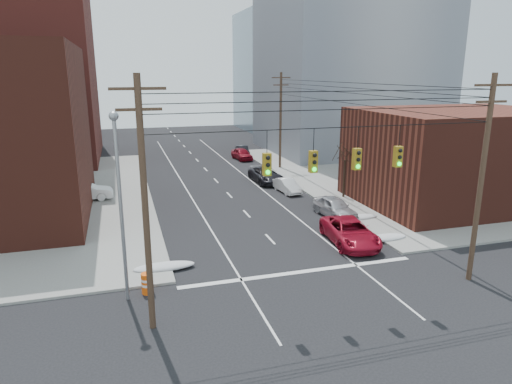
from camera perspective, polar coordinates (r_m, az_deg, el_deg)
ground at (r=21.30m, az=12.46°, el=-16.78°), size 160.00×160.00×0.00m
sidewalk_ne at (r=57.08m, az=23.29°, el=2.51°), size 40.00×40.00×0.15m
building_brick_far at (r=91.37m, az=-27.60°, el=9.99°), size 22.00×18.00×12.00m
building_office at (r=67.40m, az=11.46°, el=15.76°), size 22.00×20.00×25.00m
building_glass at (r=91.92m, az=4.75°, el=14.72°), size 20.00×18.00×22.00m
building_storefront at (r=42.39m, az=23.80°, el=3.98°), size 16.00×12.00×8.00m
utility_pole_left at (r=19.42m, az=-13.71°, el=-1.31°), size 2.20×0.28×11.00m
utility_pole_right at (r=26.32m, az=26.38°, el=1.74°), size 2.20×0.28×11.00m
utility_pole_far at (r=53.03m, az=3.08°, el=9.09°), size 2.20×0.28×11.00m
traffic_signals at (r=21.23m, az=9.90°, el=4.09°), size 17.00×0.42×2.02m
street_light at (r=22.37m, az=-16.68°, el=-0.05°), size 0.44×0.44×9.32m
bare_tree at (r=41.29m, az=10.99°, el=2.34°), size 2.09×2.20×4.93m
snow_nw at (r=27.02m, az=-11.39°, el=-9.13°), size 3.50×1.08×0.42m
snow_ne at (r=32.08m, az=15.94°, el=-5.52°), size 3.00×1.08×0.42m
snow_east_far at (r=35.72m, az=12.11°, el=-3.18°), size 4.00×1.08×0.42m
red_pickup at (r=30.84m, az=11.66°, el=-4.91°), size 3.21×5.95×1.59m
parked_car_a at (r=36.18m, az=9.82°, el=-1.89°), size 2.30×4.76×1.57m
parked_car_b at (r=43.06m, az=3.92°, el=0.80°), size 1.70×4.02×1.29m
parked_car_c at (r=46.90m, az=1.26°, el=2.11°), size 2.65×5.43×1.49m
parked_car_d at (r=47.21m, az=1.14°, el=2.11°), size 2.27×4.75×1.34m
parked_car_e at (r=59.25m, az=-1.78°, el=4.78°), size 2.21×4.50×1.48m
parked_car_f at (r=61.84m, az=-1.71°, el=5.15°), size 1.90×4.29×1.37m
lot_car_a at (r=42.47m, az=-20.59°, el=0.05°), size 4.66×1.64×1.53m
lot_car_b at (r=45.73m, az=-22.45°, el=0.71°), size 4.62×2.14×1.28m
lot_car_c at (r=42.52m, az=-27.51°, el=-0.85°), size 4.77×3.13×1.28m
construction_barrel at (r=24.44m, az=-13.43°, el=-11.01°), size 0.63×0.63×1.09m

